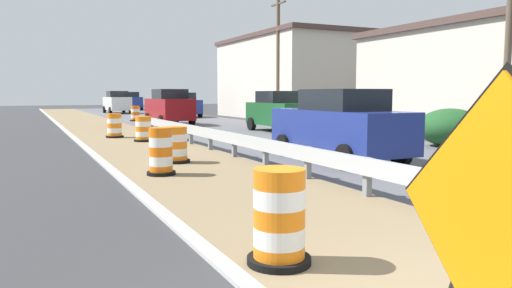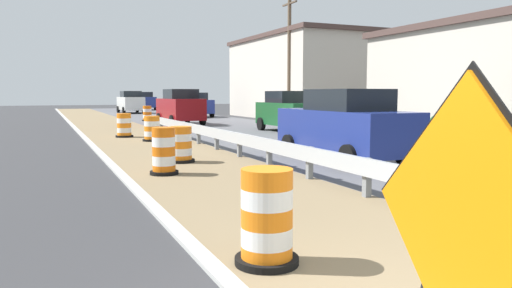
{
  "view_description": "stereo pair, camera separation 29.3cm",
  "coord_description": "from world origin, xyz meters",
  "px_view_note": "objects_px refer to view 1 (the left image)",
  "views": [
    {
      "loc": [
        -3.13,
        -2.66,
        1.82
      ],
      "look_at": [
        0.84,
        5.57,
        0.87
      ],
      "focal_mm": 33.83,
      "sensor_mm": 36.0,
      "label": 1
    },
    {
      "loc": [
        -2.87,
        -2.78,
        1.82
      ],
      "look_at": [
        0.84,
        5.57,
        0.87
      ],
      "focal_mm": 33.83,
      "sensor_mm": 36.0,
      "label": 2
    }
  ],
  "objects_px": {
    "car_distant_a": "(280,111)",
    "traffic_barrel_farthest": "(135,114)",
    "traffic_barrel_far": "(143,130)",
    "traffic_barrel_nearest": "(279,221)",
    "car_trailing_far_lane": "(117,102)",
    "utility_pole_mid": "(278,57)",
    "utility_pole_near": "(509,30)",
    "warning_sign_diamond": "(498,229)",
    "traffic_barrel_farther": "(115,127)",
    "traffic_barrel_mid": "(176,147)",
    "car_lead_near_lane": "(169,107)",
    "car_lead_far_lane": "(339,125)",
    "car_mid_far_lane": "(130,101)",
    "car_trailing_near_lane": "(182,105)",
    "traffic_barrel_close": "(161,154)"
  },
  "relations": [
    {
      "from": "traffic_barrel_far",
      "to": "utility_pole_mid",
      "type": "bearing_deg",
      "value": 40.64
    },
    {
      "from": "car_lead_near_lane",
      "to": "utility_pole_near",
      "type": "bearing_deg",
      "value": -158.52
    },
    {
      "from": "traffic_barrel_mid",
      "to": "car_lead_far_lane",
      "type": "relative_size",
      "value": 0.21
    },
    {
      "from": "car_distant_a",
      "to": "utility_pole_near",
      "type": "relative_size",
      "value": 0.55
    },
    {
      "from": "traffic_barrel_far",
      "to": "car_trailing_far_lane",
      "type": "relative_size",
      "value": 0.21
    },
    {
      "from": "traffic_barrel_nearest",
      "to": "car_distant_a",
      "type": "bearing_deg",
      "value": 61.34
    },
    {
      "from": "traffic_barrel_mid",
      "to": "utility_pole_mid",
      "type": "bearing_deg",
      "value": 53.56
    },
    {
      "from": "traffic_barrel_farthest",
      "to": "car_lead_near_lane",
      "type": "relative_size",
      "value": 0.22
    },
    {
      "from": "traffic_barrel_nearest",
      "to": "traffic_barrel_farthest",
      "type": "distance_m",
      "value": 28.47
    },
    {
      "from": "traffic_barrel_farther",
      "to": "utility_pole_near",
      "type": "height_order",
      "value": "utility_pole_near"
    },
    {
      "from": "traffic_barrel_mid",
      "to": "car_lead_near_lane",
      "type": "height_order",
      "value": "car_lead_near_lane"
    },
    {
      "from": "car_trailing_near_lane",
      "to": "utility_pole_near",
      "type": "distance_m",
      "value": 25.94
    },
    {
      "from": "warning_sign_diamond",
      "to": "traffic_barrel_close",
      "type": "bearing_deg",
      "value": -85.06
    },
    {
      "from": "car_lead_near_lane",
      "to": "car_mid_far_lane",
      "type": "height_order",
      "value": "car_lead_near_lane"
    },
    {
      "from": "utility_pole_near",
      "to": "traffic_barrel_far",
      "type": "bearing_deg",
      "value": 145.63
    },
    {
      "from": "car_mid_far_lane",
      "to": "traffic_barrel_far",
      "type": "bearing_deg",
      "value": -11.17
    },
    {
      "from": "car_distant_a",
      "to": "traffic_barrel_farthest",
      "type": "bearing_deg",
      "value": -159.45
    },
    {
      "from": "utility_pole_near",
      "to": "utility_pole_mid",
      "type": "distance_m",
      "value": 16.7
    },
    {
      "from": "traffic_barrel_close",
      "to": "utility_pole_near",
      "type": "bearing_deg",
      "value": 2.52
    },
    {
      "from": "car_trailing_far_lane",
      "to": "utility_pole_mid",
      "type": "height_order",
      "value": "utility_pole_mid"
    },
    {
      "from": "traffic_barrel_farther",
      "to": "car_mid_far_lane",
      "type": "distance_m",
      "value": 35.55
    },
    {
      "from": "warning_sign_diamond",
      "to": "car_trailing_near_lane",
      "type": "height_order",
      "value": "warning_sign_diamond"
    },
    {
      "from": "traffic_barrel_farther",
      "to": "traffic_barrel_close",
      "type": "bearing_deg",
      "value": -93.77
    },
    {
      "from": "car_lead_far_lane",
      "to": "car_trailing_far_lane",
      "type": "height_order",
      "value": "car_trailing_far_lane"
    },
    {
      "from": "traffic_barrel_farther",
      "to": "car_trailing_near_lane",
      "type": "relative_size",
      "value": 0.24
    },
    {
      "from": "traffic_barrel_nearest",
      "to": "car_mid_far_lane",
      "type": "height_order",
      "value": "car_mid_far_lane"
    },
    {
      "from": "utility_pole_near",
      "to": "car_trailing_near_lane",
      "type": "bearing_deg",
      "value": 97.91
    },
    {
      "from": "warning_sign_diamond",
      "to": "utility_pole_mid",
      "type": "distance_m",
      "value": 29.14
    },
    {
      "from": "traffic_barrel_nearest",
      "to": "traffic_barrel_mid",
      "type": "xyz_separation_m",
      "value": [
        1.21,
        7.94,
        -0.04
      ]
    },
    {
      "from": "traffic_barrel_far",
      "to": "traffic_barrel_nearest",
      "type": "bearing_deg",
      "value": -96.99
    },
    {
      "from": "warning_sign_diamond",
      "to": "car_trailing_near_lane",
      "type": "relative_size",
      "value": 0.47
    },
    {
      "from": "warning_sign_diamond",
      "to": "utility_pole_near",
      "type": "xyz_separation_m",
      "value": [
        12.47,
        9.35,
        2.88
      ]
    },
    {
      "from": "utility_pole_near",
      "to": "traffic_barrel_nearest",
      "type": "bearing_deg",
      "value": -151.6
    },
    {
      "from": "warning_sign_diamond",
      "to": "traffic_barrel_farthest",
      "type": "distance_m",
      "value": 31.07
    },
    {
      "from": "traffic_barrel_mid",
      "to": "car_trailing_near_lane",
      "type": "height_order",
      "value": "car_trailing_near_lane"
    },
    {
      "from": "traffic_barrel_farther",
      "to": "car_trailing_near_lane",
      "type": "bearing_deg",
      "value": 63.8
    },
    {
      "from": "car_trailing_near_lane",
      "to": "utility_pole_near",
      "type": "bearing_deg",
      "value": 7.89
    },
    {
      "from": "traffic_barrel_farther",
      "to": "utility_pole_near",
      "type": "xyz_separation_m",
      "value": [
        11.44,
        -9.49,
        3.49
      ]
    },
    {
      "from": "traffic_barrel_close",
      "to": "car_mid_far_lane",
      "type": "xyz_separation_m",
      "value": [
        8.18,
        44.76,
        0.54
      ]
    },
    {
      "from": "car_trailing_near_lane",
      "to": "car_trailing_far_lane",
      "type": "relative_size",
      "value": 0.9
    },
    {
      "from": "traffic_barrel_mid",
      "to": "car_mid_far_lane",
      "type": "relative_size",
      "value": 0.21
    },
    {
      "from": "car_trailing_far_lane",
      "to": "utility_pole_near",
      "type": "distance_m",
      "value": 36.07
    },
    {
      "from": "utility_pole_mid",
      "to": "car_trailing_far_lane",
      "type": "bearing_deg",
      "value": 110.81
    },
    {
      "from": "traffic_barrel_mid",
      "to": "traffic_barrel_far",
      "type": "xyz_separation_m",
      "value": [
        0.52,
        6.12,
        0.01
      ]
    },
    {
      "from": "traffic_barrel_close",
      "to": "car_lead_far_lane",
      "type": "xyz_separation_m",
      "value": [
        4.96,
        0.15,
        0.49
      ]
    },
    {
      "from": "utility_pole_near",
      "to": "warning_sign_diamond",
      "type": "bearing_deg",
      "value": -143.13
    },
    {
      "from": "traffic_barrel_far",
      "to": "utility_pole_near",
      "type": "distance_m",
      "value": 13.45
    },
    {
      "from": "car_lead_near_lane",
      "to": "car_distant_a",
      "type": "relative_size",
      "value": 1.1
    },
    {
      "from": "warning_sign_diamond",
      "to": "car_distant_a",
      "type": "bearing_deg",
      "value": -107.87
    },
    {
      "from": "traffic_barrel_close",
      "to": "car_trailing_near_lane",
      "type": "relative_size",
      "value": 0.25
    }
  ]
}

